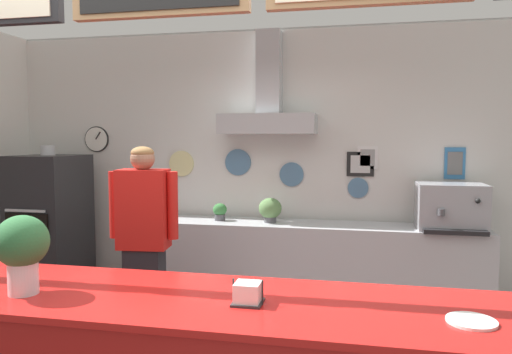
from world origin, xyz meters
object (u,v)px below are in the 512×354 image
Objects in this scene: shop_worker at (144,248)px; potted_basil at (270,209)px; napkin_holder at (248,294)px; espresso_machine at (451,207)px; basil_vase at (22,249)px; condiment_plate at (471,321)px; potted_oregano at (220,211)px; pizza_oven at (50,229)px.

shop_worker is 6.81× the size of potted_basil.
napkin_holder is (0.38, -2.71, 0.03)m from potted_basil.
basil_vase is (-2.33, -2.76, 0.12)m from espresso_machine.
shop_worker is at bearing 145.20° from condiment_plate.
potted_basil is at bearing -0.91° from potted_oregano.
napkin_holder is (0.90, -2.72, 0.07)m from potted_oregano.
espresso_machine is 3.12× the size of condiment_plate.
napkin_holder is at bearing -115.80° from espresso_machine.
napkin_holder is at bearing -42.72° from pizza_oven.
espresso_machine reaches higher than napkin_holder.
condiment_plate is at bearing 1.32° from basil_vase.
potted_oregano is at bearing 8.52° from pizza_oven.
potted_basil is 1.28× the size of condiment_plate.
basil_vase is at bearing -178.68° from condiment_plate.
espresso_machine is 2.44× the size of potted_basil.
potted_basil is 2.87m from basil_vase.
condiment_plate is (1.80, -2.75, 0.03)m from potted_oregano.
shop_worker is at bearing -118.08° from potted_basil.
espresso_machine is 4.36× the size of napkin_holder.
condiment_plate is (0.90, -0.03, -0.04)m from napkin_holder.
pizza_oven is 3.04m from basil_vase.
potted_basil is 1.79× the size of napkin_holder.
basil_vase is (-1.04, -0.08, 0.16)m from napkin_holder.
potted_basil is at bearing 6.39° from pizza_oven.
pizza_oven is 2.30m from potted_basil.
napkin_holder is at bearing 177.80° from condiment_plate.
pizza_oven is at bearing 145.00° from condiment_plate.
pizza_oven reaches higher than condiment_plate.
potted_oregano is 2.86m from napkin_holder.
basil_vase is (-0.13, -2.79, 0.24)m from potted_oregano.
basil_vase is at bearing 86.63° from shop_worker.
shop_worker reaches higher than potted_basil.
basil_vase is (-1.93, -0.04, 0.20)m from condiment_plate.
condiment_plate is at bearing -64.96° from potted_basil.
napkin_holder is 1.05m from basil_vase.
pizza_oven is 4.51× the size of basil_vase.
napkin_holder is at bearing -81.91° from potted_basil.
condiment_plate is (2.00, -1.39, 0.12)m from shop_worker.
shop_worker is 1.47m from basil_vase.
shop_worker is 2.75m from espresso_machine.
shop_worker reaches higher than napkin_holder.
pizza_oven reaches higher than potted_oregano.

